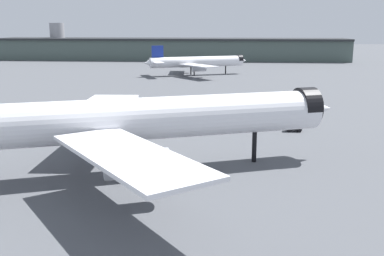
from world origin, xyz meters
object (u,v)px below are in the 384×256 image
at_px(airliner_near_gate, 140,120).
at_px(service_truck_front, 183,113).
at_px(airliner_far_taxiway, 196,62).
at_px(baggage_tug_wing, 293,127).

bearing_deg(airliner_near_gate, service_truck_front, 65.72).
height_order(airliner_far_taxiway, baggage_tug_wing, airliner_far_taxiway).
distance_m(airliner_near_gate, airliner_far_taxiway, 134.36).
bearing_deg(airliner_far_taxiway, service_truck_front, -110.04).
xyz_separation_m(airliner_far_taxiway, service_truck_front, (-2.73, -95.72, -4.15)).
relative_size(airliner_near_gate, service_truck_front, 11.16).
bearing_deg(airliner_near_gate, baggage_tug_wing, 26.68).
relative_size(airliner_near_gate, baggage_tug_wing, 19.05).
bearing_deg(airliner_far_taxiway, airliner_near_gate, -111.73).
height_order(airliner_near_gate, airliner_far_taxiway, airliner_near_gate).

